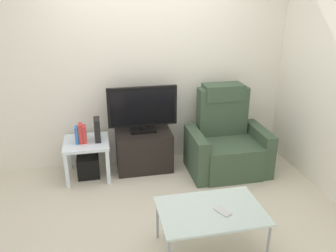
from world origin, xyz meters
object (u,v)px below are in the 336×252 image
(book_rightmost, at_px, (85,134))
(coffee_table, at_px, (211,213))
(tv_stand, at_px, (144,150))
(cell_phone, at_px, (223,211))
(television, at_px, (143,108))
(game_console, at_px, (97,130))
(side_table, at_px, (87,147))
(book_leftmost, at_px, (77,135))
(subwoofer_box, at_px, (88,166))
(book_middle, at_px, (81,133))
(recliner_armchair, at_px, (226,142))

(book_rightmost, height_order, coffee_table, book_rightmost)
(tv_stand, bearing_deg, cell_phone, -75.79)
(book_rightmost, xyz_separation_m, coffee_table, (1.07, -1.58, -0.17))
(cell_phone, bearing_deg, coffee_table, 124.69)
(television, bearing_deg, game_console, -172.49)
(tv_stand, bearing_deg, game_console, -174.40)
(side_table, distance_m, book_leftmost, 0.20)
(tv_stand, bearing_deg, side_table, -174.73)
(book_rightmost, relative_size, cell_phone, 1.41)
(side_table, distance_m, coffee_table, 1.92)
(book_leftmost, bearing_deg, subwoofer_box, 11.31)
(tv_stand, bearing_deg, book_middle, -173.60)
(tv_stand, relative_size, book_middle, 2.92)
(tv_stand, xyz_separation_m, cell_phone, (0.44, -1.72, 0.19))
(subwoofer_box, bearing_deg, book_middle, -158.38)
(book_middle, relative_size, game_console, 0.86)
(book_leftmost, height_order, cell_phone, book_leftmost)
(television, xyz_separation_m, book_leftmost, (-0.81, -0.11, -0.24))
(side_table, relative_size, book_leftmost, 2.65)
(recliner_armchair, distance_m, book_leftmost, 1.86)
(recliner_armchair, bearing_deg, subwoofer_box, 179.84)
(cell_phone, bearing_deg, television, 77.67)
(side_table, distance_m, book_middle, 0.20)
(tv_stand, xyz_separation_m, television, (-0.00, 0.02, 0.56))
(subwoofer_box, relative_size, cell_phone, 1.78)
(television, distance_m, book_rightmost, 0.77)
(television, relative_size, side_table, 1.60)
(tv_stand, height_order, television, television)
(tv_stand, xyz_separation_m, book_rightmost, (-0.72, -0.09, 0.32))
(book_leftmost, xyz_separation_m, book_rightmost, (0.09, 0.00, 0.00))
(cell_phone, bearing_deg, side_table, 98.42)
(tv_stand, bearing_deg, television, 90.00)
(coffee_table, bearing_deg, subwoofer_box, 123.49)
(coffee_table, bearing_deg, recliner_armchair, 64.56)
(television, xyz_separation_m, cell_phone, (0.44, -1.74, -0.38))
(side_table, bearing_deg, book_leftmost, -168.69)
(book_middle, bearing_deg, coffee_table, -54.94)
(recliner_armchair, xyz_separation_m, book_rightmost, (-1.75, 0.15, 0.21))
(television, xyz_separation_m, book_rightmost, (-0.72, -0.11, -0.24))
(book_leftmost, bearing_deg, television, 7.35)
(game_console, bearing_deg, book_leftmost, -173.02)
(book_leftmost, bearing_deg, cell_phone, -52.58)
(television, bearing_deg, recliner_armchair, -13.85)
(recliner_armchair, bearing_deg, tv_stand, 172.53)
(side_table, distance_m, game_console, 0.26)
(book_leftmost, xyz_separation_m, cell_phone, (1.25, -1.63, -0.13))
(subwoofer_box, bearing_deg, game_console, 3.95)
(subwoofer_box, xyz_separation_m, coffee_table, (1.06, -1.60, 0.28))
(tv_stand, relative_size, television, 0.81)
(book_leftmost, bearing_deg, game_console, 6.98)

